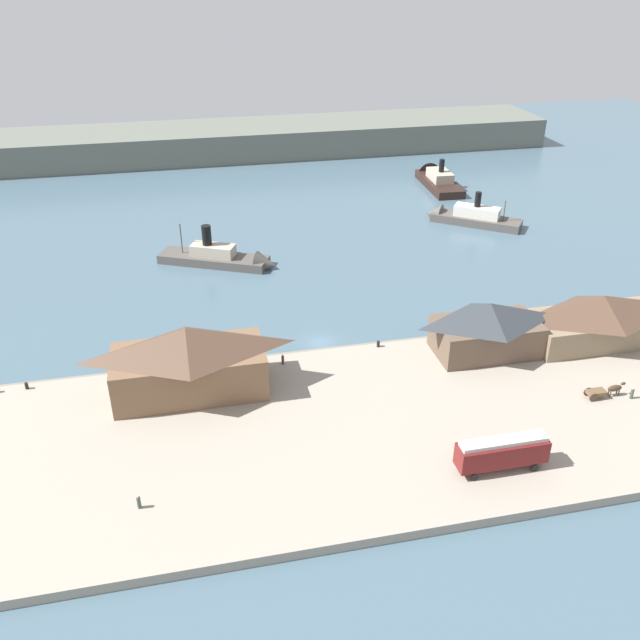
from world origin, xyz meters
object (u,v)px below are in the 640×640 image
Objects in this scene: ferry_approaching_west at (227,258)px; ferry_shed_central_terminal at (600,318)px; ferry_shed_customs_shed at (188,360)px; ferry_moored_east at (436,179)px; pedestrian_standing_center at (283,360)px; street_tram at (502,451)px; ferry_approaching_east at (466,217)px; mooring_post_west at (27,386)px; mooring_post_center_east at (378,344)px; pedestrian_walking_east at (632,394)px; horse_cart at (604,391)px; pedestrian_near_cart at (139,502)px; ferry_shed_west_terminal at (488,327)px.

ferry_shed_central_terminal is at bearing -39.70° from ferry_approaching_west.
ferry_moored_east is (64.99, 80.78, -4.55)m from ferry_shed_customs_shed.
ferry_moored_east is at bearing 55.85° from pedestrian_standing_center.
ferry_approaching_east is (28.67, 76.31, -2.20)m from street_tram.
mooring_post_west is 114.68m from ferry_moored_east.
mooring_post_center_east is 58.97m from ferry_approaching_east.
street_tram is (32.72, -22.83, -2.36)m from ferry_shed_customs_shed.
pedestrian_walking_east is at bearing -22.80° from pedestrian_standing_center.
horse_cart is at bearing 27.34° from street_tram.
street_tram is at bearing -110.59° from ferry_approaching_east.
street_tram reaches higher than mooring_post_west.
pedestrian_near_cart is at bearing -172.68° from horse_cart.
ferry_shed_west_terminal is at bearing 126.44° from horse_cart.
ferry_shed_central_terminal reaches higher than pedestrian_walking_east.
pedestrian_near_cart is at bearing -142.36° from mooring_post_center_east.
ferry_shed_central_terminal reaches higher than ferry_approaching_east.
mooring_post_center_east is 1.00× the size of mooring_post_west.
ferry_approaching_west is at bearing 78.33° from ferry_shed_customs_shed.
pedestrian_standing_center is at bearing 51.60° from pedestrian_near_cart.
pedestrian_near_cart is 100.29m from ferry_approaching_east.
ferry_approaching_west is at bearing 51.17° from mooring_post_west.
pedestrian_standing_center reaches higher than mooring_post_center_east.
ferry_moored_east reaches higher than pedestrian_walking_east.
ferry_shed_customs_shed is at bearing -168.62° from mooring_post_center_east.
mooring_post_center_east is (-5.57, 28.30, -1.94)m from street_tram.
street_tram is 6.27× the size of pedestrian_near_cart.
ferry_shed_west_terminal is 83.33m from ferry_moored_east.
pedestrian_standing_center is 0.08× the size of ferry_approaching_east.
ferry_moored_east is at bearing 51.18° from ferry_shed_customs_shed.
ferry_approaching_west is at bearing 110.27° from street_tram.
ferry_approaching_east is at bearing 69.41° from street_tram.
pedestrian_standing_center is at bearing 175.75° from ferry_shed_central_terminal.
mooring_post_center_east is (-28.10, 19.48, -0.27)m from pedestrian_walking_east.
ferry_shed_customs_shed reaches higher than pedestrian_standing_center.
ferry_moored_east reaches higher than ferry_approaching_east.
ferry_moored_east reaches higher than pedestrian_standing_center.
mooring_post_west is (-76.40, 19.10, -0.27)m from pedestrian_walking_east.
ferry_shed_customs_shed is at bearing 165.76° from pedestrian_walking_east.
ferry_shed_central_terminal reaches higher than pedestrian_standing_center.
pedestrian_walking_east is (-3.82, -14.40, -3.01)m from ferry_shed_central_terminal.
street_tram is 28.91m from mooring_post_center_east.
pedestrian_near_cart is (-48.12, -21.27, -3.21)m from ferry_shed_west_terminal.
ferry_approaching_east reaches higher than street_tram.
ferry_moored_east is (13.11, 93.71, -0.74)m from horse_cart.
ferry_moored_east is at bearing 84.13° from pedestrian_walking_east.
pedestrian_standing_center is 0.07× the size of ferry_approaching_west.
horse_cart is 30.82m from mooring_post_center_east.
pedestrian_walking_east reaches higher than pedestrian_standing_center.
horse_cart is 3.54m from pedestrian_walking_east.
ferry_shed_west_terminal is at bearing -17.57° from mooring_post_center_east.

